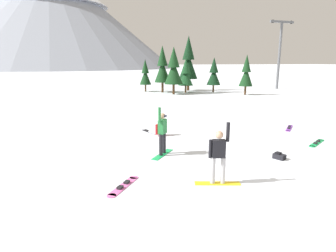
{
  "coord_description": "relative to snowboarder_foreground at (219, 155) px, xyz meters",
  "views": [
    {
      "loc": [
        -6.56,
        -8.56,
        3.79
      ],
      "look_at": [
        -2.56,
        3.35,
        1.0
      ],
      "focal_mm": 30.89,
      "sensor_mm": 36.0,
      "label": 1
    }
  ],
  "objects": [
    {
      "name": "snowboarder_midground",
      "position": [
        -0.77,
        3.38,
        0.02
      ],
      "size": [
        1.26,
        1.33,
        2.04
      ],
      "color": "#19B259",
      "rests_on": "ground_plane"
    },
    {
      "name": "loose_snowboard_near_right",
      "position": [
        6.72,
        2.68,
        -0.93
      ],
      "size": [
        1.69,
        1.13,
        0.09
      ],
      "color": "#19B259",
      "rests_on": "ground_plane"
    },
    {
      "name": "pine_tree_tall",
      "position": [
        9.43,
        26.17,
        1.36
      ],
      "size": [
        1.85,
        1.85,
        4.23
      ],
      "color": "#472D19",
      "rests_on": "ground_plane"
    },
    {
      "name": "peak_east_ridge",
      "position": [
        -11.8,
        193.33,
        31.18
      ],
      "size": [
        149.24,
        149.24,
        61.49
      ],
      "color": "#8C93A3",
      "rests_on": "ground_plane"
    },
    {
      "name": "pine_tree_twin",
      "position": [
        6.86,
        27.63,
        2.21
      ],
      "size": [
        2.02,
        2.02,
        5.81
      ],
      "color": "#472D19",
      "rests_on": "ground_plane"
    },
    {
      "name": "snowboarder_background",
      "position": [
        0.03,
        6.63,
        -0.63
      ],
      "size": [
        0.95,
        1.78,
        0.93
      ],
      "color": "#B7B7BC",
      "rests_on": "ground_plane"
    },
    {
      "name": "snowboarder_foreground",
      "position": [
        0.0,
        0.0,
        0.0
      ],
      "size": [
        1.46,
        0.73,
        2.0
      ],
      "color": "yellow",
      "rests_on": "ground_plane"
    },
    {
      "name": "pine_tree_leaning",
      "position": [
        7.43,
        25.04,
        2.08
      ],
      "size": [
        2.21,
        2.21,
        5.56
      ],
      "color": "#472D19",
      "rests_on": "ground_plane"
    },
    {
      "name": "backpack_black",
      "position": [
        3.49,
        1.37,
        -0.83
      ],
      "size": [
        0.47,
        0.55,
        0.27
      ],
      "color": "black",
      "rests_on": "ground_plane"
    },
    {
      "name": "pine_tree_short",
      "position": [
        15.29,
        21.87,
        1.58
      ],
      "size": [
        1.6,
        1.6,
        4.65
      ],
      "color": "#472D19",
      "rests_on": "ground_plane"
    },
    {
      "name": "pine_tree_slender",
      "position": [
        10.87,
        28.84,
        2.96
      ],
      "size": [
        2.48,
        2.48,
        7.18
      ],
      "color": "#472D19",
      "rests_on": "ground_plane"
    },
    {
      "name": "ski_lift_tower",
      "position": [
        24.2,
        27.36,
        4.59
      ],
      "size": [
        3.87,
        0.36,
        9.46
      ],
      "color": "#595B60",
      "rests_on": "ground_plane"
    },
    {
      "name": "loose_snowboard_far_spare",
      "position": [
        7.72,
        5.7,
        -0.92
      ],
      "size": [
        1.51,
        1.46,
        0.09
      ],
      "color": "#993FD8",
      "rests_on": "ground_plane"
    },
    {
      "name": "pine_tree_young",
      "position": [
        5.07,
        29.36,
        1.31
      ],
      "size": [
        1.51,
        1.51,
        4.14
      ],
      "color": "#472D19",
      "rests_on": "ground_plane"
    },
    {
      "name": "ground_plane",
      "position": [
        2.33,
        0.93,
        -0.95
      ],
      "size": [
        800.0,
        800.0,
        0.0
      ],
      "primitive_type": "plane",
      "color": "silver"
    },
    {
      "name": "loose_snowboard_near_left",
      "position": [
        -2.88,
        0.75,
        -0.92
      ],
      "size": [
        1.29,
        1.51,
        0.09
      ],
      "color": "pink",
      "rests_on": "ground_plane"
    },
    {
      "name": "pine_tree_broad",
      "position": [
        12.95,
        25.48,
        1.43
      ],
      "size": [
        1.74,
        1.74,
        4.36
      ],
      "color": "#472D19",
      "rests_on": "ground_plane"
    }
  ]
}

